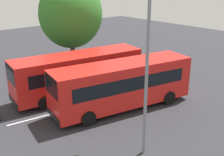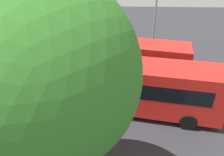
% 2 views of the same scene
% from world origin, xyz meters
% --- Properties ---
extents(ground_plane, '(66.76, 66.76, 0.00)m').
position_xyz_m(ground_plane, '(0.00, 0.00, 0.00)').
color(ground_plane, '#2B2B30').
extents(bus_far_left, '(10.23, 4.05, 3.21)m').
position_xyz_m(bus_far_left, '(0.39, -2.08, 1.76)').
color(bus_far_left, red).
rests_on(bus_far_left, ground).
extents(bus_center_left, '(10.25, 4.42, 3.21)m').
position_xyz_m(bus_center_left, '(-0.49, 1.83, 1.76)').
color(bus_center_left, red).
rests_on(bus_center_left, ground).
extents(street_lamp, '(1.04, 2.46, 7.94)m').
position_xyz_m(street_lamp, '(2.33, 6.30, 4.58)').
color(street_lamp, gray).
rests_on(street_lamp, ground).
extents(depot_tree, '(6.02, 5.41, 8.53)m').
position_xyz_m(depot_tree, '(-2.87, -7.61, 5.36)').
color(depot_tree, '#4C3823').
rests_on(depot_tree, ground).
extents(lane_stripe_outer_left, '(13.24, 2.04, 0.01)m').
position_xyz_m(lane_stripe_outer_left, '(0.00, 0.00, 0.00)').
color(lane_stripe_outer_left, silver).
rests_on(lane_stripe_outer_left, ground).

